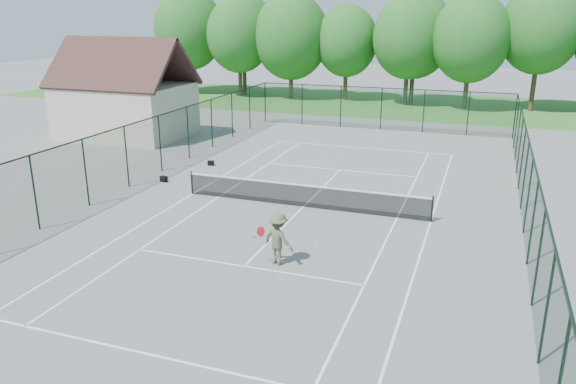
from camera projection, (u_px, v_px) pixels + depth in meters
name	position (u px, v px, depth m)	size (l,w,h in m)	color
ground	(303.00, 207.00, 24.67)	(140.00, 140.00, 0.00)	slate
grass_far	(405.00, 105.00, 51.56)	(80.00, 16.00, 0.01)	#3C7E2D
court_lines	(303.00, 207.00, 24.67)	(11.05, 23.85, 0.01)	white
tennis_net	(303.00, 195.00, 24.49)	(11.08, 0.08, 1.10)	black
fence_enclosure	(304.00, 173.00, 24.19)	(18.05, 36.05, 3.02)	#1A3C23
utility_building	(124.00, 90.00, 37.78)	(8.60, 6.27, 6.63)	beige
tree_line_far	(409.00, 37.00, 49.71)	(39.40, 6.40, 9.70)	#433724
sports_bag_a	(164.00, 179.00, 28.27)	(0.36, 0.22, 0.29)	black
sports_bag_b	(211.00, 163.00, 31.26)	(0.34, 0.21, 0.27)	black
tennis_player	(278.00, 239.00, 18.87)	(2.09, 1.03, 1.81)	#575A40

